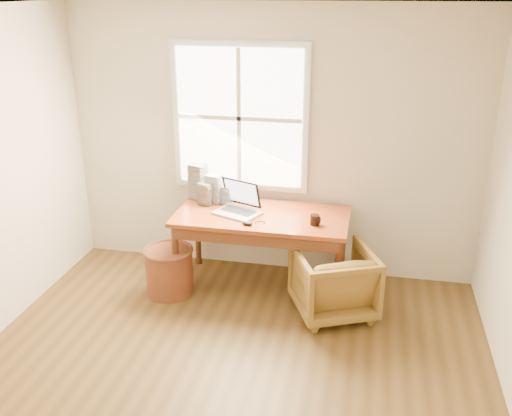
{
  "coord_description": "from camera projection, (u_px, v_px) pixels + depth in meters",
  "views": [
    {
      "loc": [
        0.94,
        -2.99,
        2.73
      ],
      "look_at": [
        -0.03,
        1.65,
        0.87
      ],
      "focal_mm": 40.0,
      "sensor_mm": 36.0,
      "label": 1
    }
  ],
  "objects": [
    {
      "name": "wicker_stool",
      "position": [
        169.0,
        272.0,
        5.34
      ],
      "size": [
        0.51,
        0.51,
        0.44
      ],
      "primitive_type": "cylinder",
      "rotation": [
        0.0,
        0.0,
        0.19
      ],
      "color": "brown",
      "rests_on": "room_shell"
    },
    {
      "name": "room_shell",
      "position": [
        208.0,
        226.0,
        3.57
      ],
      "size": [
        4.04,
        4.54,
        2.64
      ],
      "color": "brown",
      "rests_on": "ground"
    },
    {
      "name": "laptop",
      "position": [
        237.0,
        200.0,
        5.21
      ],
      "size": [
        0.51,
        0.52,
        0.29
      ],
      "primitive_type": null,
      "rotation": [
        0.0,
        0.0,
        -0.39
      ],
      "color": "#AAAEB1",
      "rests_on": "desk"
    },
    {
      "name": "cd_stack_b",
      "position": [
        206.0,
        194.0,
        5.48
      ],
      "size": [
        0.17,
        0.16,
        0.21
      ],
      "primitive_type": "cube",
      "rotation": [
        0.0,
        0.0,
        -0.36
      ],
      "color": "#26252A",
      "rests_on": "desk"
    },
    {
      "name": "cd_stack_c",
      "position": [
        198.0,
        182.0,
        5.6
      ],
      "size": [
        0.19,
        0.17,
        0.35
      ],
      "primitive_type": "cube",
      "rotation": [
        0.0,
        0.0,
        -0.3
      ],
      "color": "#9596A2",
      "rests_on": "desk"
    },
    {
      "name": "desk",
      "position": [
        262.0,
        216.0,
        5.27
      ],
      "size": [
        1.6,
        0.8,
        0.04
      ],
      "primitive_type": "cube",
      "color": "brown",
      "rests_on": "room_shell"
    },
    {
      "name": "mouse",
      "position": [
        247.0,
        223.0,
        5.02
      ],
      "size": [
        0.11,
        0.08,
        0.03
      ],
      "primitive_type": "ellipsoid",
      "rotation": [
        0.0,
        0.0,
        -0.23
      ],
      "color": "black",
      "rests_on": "desk"
    },
    {
      "name": "coffee_mug",
      "position": [
        315.0,
        220.0,
        5.02
      ],
      "size": [
        0.1,
        0.1,
        0.09
      ],
      "primitive_type": "cylinder",
      "rotation": [
        0.0,
        0.0,
        -0.2
      ],
      "color": "black",
      "rests_on": "desk"
    },
    {
      "name": "cd_stack_a",
      "position": [
        215.0,
        188.0,
        5.51
      ],
      "size": [
        0.17,
        0.16,
        0.28
      ],
      "primitive_type": "cube",
      "rotation": [
        0.0,
        0.0,
        -0.28
      ],
      "color": "silver",
      "rests_on": "desk"
    },
    {
      "name": "armchair",
      "position": [
        333.0,
        282.0,
        4.98
      ],
      "size": [
        0.87,
        0.88,
        0.61
      ],
      "primitive_type": "imported",
      "rotation": [
        0.0,
        0.0,
        3.56
      ],
      "color": "olive",
      "rests_on": "room_shell"
    },
    {
      "name": "cd_stack_d",
      "position": [
        226.0,
        194.0,
        5.53
      ],
      "size": [
        0.17,
        0.16,
        0.17
      ],
      "primitive_type": "cube",
      "rotation": [
        0.0,
        0.0,
        -0.32
      ],
      "color": "silver",
      "rests_on": "desk"
    }
  ]
}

